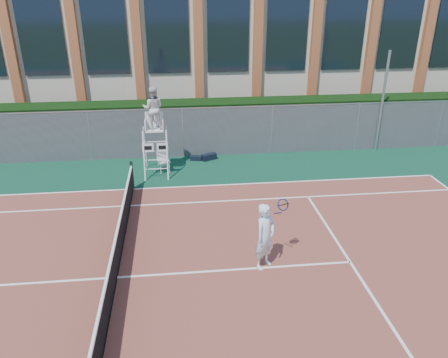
{
  "coord_description": "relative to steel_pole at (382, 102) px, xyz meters",
  "views": [
    {
      "loc": [
        1.78,
        -9.71,
        7.11
      ],
      "look_at": [
        3.19,
        3.0,
        1.4
      ],
      "focal_mm": 35.0,
      "sensor_mm": 36.0,
      "label": 1
    }
  ],
  "objects": [
    {
      "name": "ground",
      "position": [
        -10.99,
        -8.7,
        -2.27
      ],
      "size": [
        120.0,
        120.0,
        0.0
      ],
      "primitive_type": "plane",
      "color": "#233814"
    },
    {
      "name": "apron",
      "position": [
        -10.99,
        -7.7,
        -2.26
      ],
      "size": [
        36.0,
        20.0,
        0.01
      ],
      "primitive_type": "cube",
      "color": "#0D3B2C",
      "rests_on": "ground"
    },
    {
      "name": "tennis_court",
      "position": [
        -10.99,
        -8.7,
        -2.25
      ],
      "size": [
        23.77,
        10.97,
        0.02
      ],
      "primitive_type": "cube",
      "color": "brown",
      "rests_on": "apron"
    },
    {
      "name": "tennis_net",
      "position": [
        -10.99,
        -8.7,
        -1.73
      ],
      "size": [
        0.1,
        11.3,
        1.1
      ],
      "color": "black",
      "rests_on": "ground"
    },
    {
      "name": "fence",
      "position": [
        -10.99,
        0.1,
        -1.17
      ],
      "size": [
        40.0,
        0.06,
        2.2
      ],
      "primitive_type": null,
      "color": "#595E60",
      "rests_on": "ground"
    },
    {
      "name": "hedge",
      "position": [
        -10.99,
        1.3,
        -1.17
      ],
      "size": [
        40.0,
        1.4,
        2.2
      ],
      "primitive_type": "cube",
      "color": "black",
      "rests_on": "ground"
    },
    {
      "name": "building",
      "position": [
        -10.99,
        9.25,
        1.88
      ],
      "size": [
        45.0,
        10.6,
        8.22
      ],
      "color": "beige",
      "rests_on": "ground"
    },
    {
      "name": "steel_pole",
      "position": [
        0.0,
        0.0,
        0.0
      ],
      "size": [
        0.12,
        0.12,
        4.54
      ],
      "primitive_type": "cylinder",
      "color": "#9EA0A5",
      "rests_on": "ground"
    },
    {
      "name": "umpire_chair",
      "position": [
        -10.12,
        -1.65,
        0.36
      ],
      "size": [
        1.0,
        1.54,
        3.6
      ],
      "color": "white",
      "rests_on": "ground"
    },
    {
      "name": "plastic_chair",
      "position": [
        -9.87,
        -1.52,
        -1.68
      ],
      "size": [
        0.56,
        0.56,
        0.98
      ],
      "color": "silver",
      "rests_on": "apron"
    },
    {
      "name": "sports_bag_near",
      "position": [
        -7.88,
        -0.45,
        -2.12
      ],
      "size": [
        0.69,
        0.52,
        0.28
      ],
      "primitive_type": "cube",
      "rotation": [
        0.0,
        0.0,
        0.46
      ],
      "color": "black",
      "rests_on": "apron"
    },
    {
      "name": "sports_bag_far",
      "position": [
        -8.46,
        -0.45,
        -2.16
      ],
      "size": [
        0.55,
        0.32,
        0.21
      ],
      "primitive_type": "cube",
      "rotation": [
        0.0,
        0.0,
        -0.21
      ],
      "color": "black",
      "rests_on": "apron"
    },
    {
      "name": "tennis_player",
      "position": [
        -7.02,
        -8.61,
        -1.29
      ],
      "size": [
        1.1,
        0.86,
        1.89
      ],
      "color": "white",
      "rests_on": "tennis_court"
    }
  ]
}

